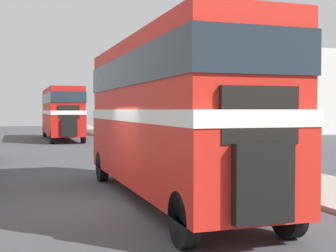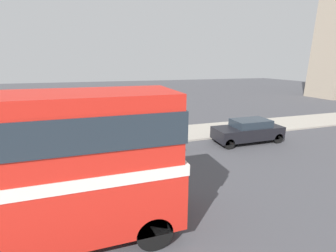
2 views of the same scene
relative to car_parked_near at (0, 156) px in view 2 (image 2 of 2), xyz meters
name	(u,v)px [view 2 (image 2 of 2)]	position (x,y,z in m)	size (l,w,h in m)	color
ground_plane	(17,213)	(3.78, 1.63, -0.74)	(120.00, 120.00, 0.00)	#47474C
sidewalk_left	(52,145)	(-2.97, 1.63, -0.68)	(3.50, 120.00, 0.12)	#A8A093
car_parked_near	(0,156)	(0.00, 0.00, 0.00)	(1.73, 4.01, 1.41)	beige
car_parked_mid	(133,143)	(0.07, 6.22, 0.00)	(1.69, 4.60, 1.39)	silver
car_parked_far	(248,131)	(-0.04, 13.64, 0.04)	(1.70, 4.45, 1.50)	black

